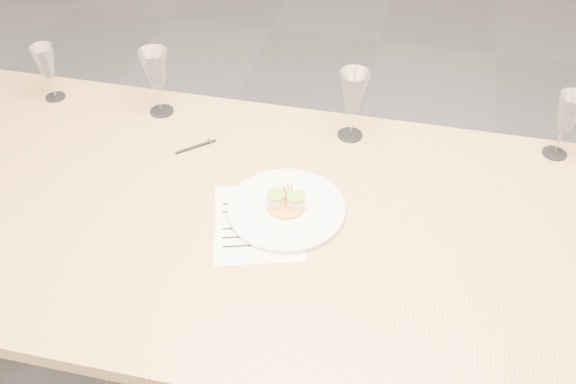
% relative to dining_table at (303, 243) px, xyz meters
% --- Properties ---
extents(ground, '(7.00, 7.00, 0.00)m').
position_rel_dining_table_xyz_m(ground, '(0.00, 0.00, -0.68)').
color(ground, slate).
rests_on(ground, ground).
extents(dining_table, '(2.40, 1.00, 0.75)m').
position_rel_dining_table_xyz_m(dining_table, '(0.00, 0.00, 0.00)').
color(dining_table, tan).
rests_on(dining_table, ground).
extents(dinner_plate, '(0.30, 0.30, 0.08)m').
position_rel_dining_table_xyz_m(dinner_plate, '(-0.05, 0.04, 0.08)').
color(dinner_plate, white).
rests_on(dinner_plate, dining_table).
extents(recipe_sheet, '(0.29, 0.34, 0.00)m').
position_rel_dining_table_xyz_m(recipe_sheet, '(-0.11, -0.02, 0.07)').
color(recipe_sheet, white).
rests_on(recipe_sheet, dining_table).
extents(ballpoint_pen, '(0.10, 0.09, 0.01)m').
position_rel_dining_table_xyz_m(ballpoint_pen, '(-0.37, 0.24, 0.07)').
color(ballpoint_pen, black).
rests_on(ballpoint_pen, dining_table).
extents(wine_glass_0, '(0.07, 0.07, 0.18)m').
position_rel_dining_table_xyz_m(wine_glass_0, '(-0.89, 0.39, 0.19)').
color(wine_glass_0, white).
rests_on(wine_glass_0, dining_table).
extents(wine_glass_1, '(0.09, 0.09, 0.21)m').
position_rel_dining_table_xyz_m(wine_glass_1, '(-0.53, 0.39, 0.22)').
color(wine_glass_1, white).
rests_on(wine_glass_1, dining_table).
extents(wine_glass_2, '(0.09, 0.09, 0.22)m').
position_rel_dining_table_xyz_m(wine_glass_2, '(0.06, 0.39, 0.22)').
color(wine_glass_2, white).
rests_on(wine_glass_2, dining_table).
extents(wine_glass_3, '(0.08, 0.08, 0.20)m').
position_rel_dining_table_xyz_m(wine_glass_3, '(0.64, 0.44, 0.21)').
color(wine_glass_3, white).
rests_on(wine_glass_3, dining_table).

